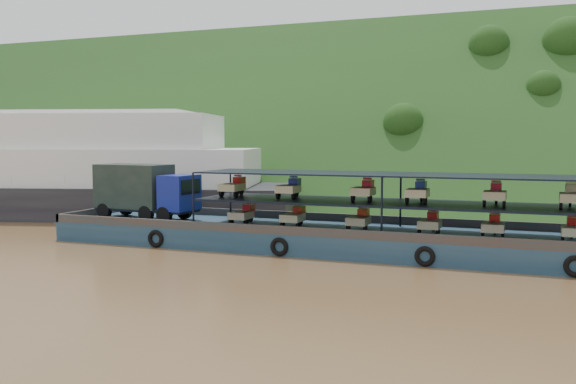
% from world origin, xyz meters
% --- Properties ---
extents(ground, '(160.00, 160.00, 0.00)m').
position_xyz_m(ground, '(0.00, 0.00, 0.00)').
color(ground, brown).
rests_on(ground, ground).
extents(hillside, '(140.00, 39.60, 39.60)m').
position_xyz_m(hillside, '(0.00, 36.00, 0.00)').
color(hillside, '#1D3B15').
rests_on(hillside, ground).
extents(cargo_barge, '(35.00, 7.18, 4.82)m').
position_xyz_m(cargo_barge, '(-0.06, 1.84, 1.20)').
color(cargo_barge, '#143248').
rests_on(cargo_barge, ground).
extents(passenger_ferry, '(45.11, 22.55, 8.87)m').
position_xyz_m(passenger_ferry, '(-27.63, 9.62, 3.84)').
color(passenger_ferry, black).
rests_on(passenger_ferry, ground).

